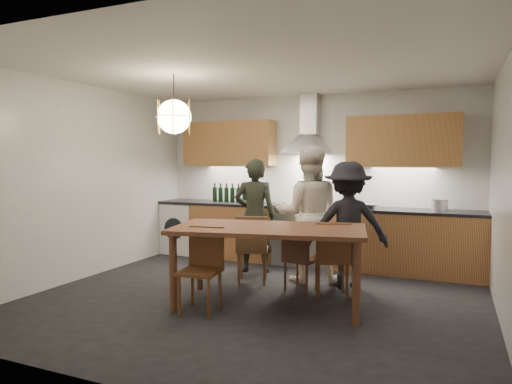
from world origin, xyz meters
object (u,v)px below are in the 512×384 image
at_px(chair_front, 203,263).
at_px(stock_pot, 439,206).
at_px(mixing_bowl, 367,206).
at_px(chair_back_left, 252,245).
at_px(person_left, 255,216).
at_px(person_right, 348,225).
at_px(dining_table, 269,236).
at_px(person_mid, 308,214).
at_px(wine_bottles, 235,193).

distance_m(chair_front, stock_pot, 3.38).
distance_m(chair_front, mixing_bowl, 2.78).
height_order(chair_back_left, person_left, person_left).
distance_m(person_right, stock_pot, 1.45).
height_order(dining_table, mixing_bowl, mixing_bowl).
distance_m(chair_front, person_right, 1.93).
height_order(chair_back_left, person_mid, person_mid).
relative_size(chair_back_left, wine_bottles, 1.06).
xyz_separation_m(chair_front, stock_pot, (2.25, 2.49, 0.47)).
xyz_separation_m(person_left, mixing_bowl, (1.45, 0.69, 0.13)).
distance_m(person_mid, wine_bottles, 1.81).
bearing_deg(chair_back_left, person_left, -89.68).
xyz_separation_m(dining_table, mixing_bowl, (0.71, 2.01, 0.17)).
bearing_deg(person_mid, person_right, 154.87).
height_order(dining_table, person_left, person_left).
bearing_deg(dining_table, mixing_bowl, 59.13).
distance_m(person_mid, stock_pot, 1.82).
relative_size(chair_back_left, stock_pot, 4.20).
xyz_separation_m(chair_front, person_mid, (0.68, 1.55, 0.38)).
bearing_deg(stock_pot, mixing_bowl, -175.73).
bearing_deg(chair_front, dining_table, 27.49).
bearing_deg(person_right, chair_front, 29.74).
distance_m(dining_table, chair_front, 0.76).
distance_m(chair_back_left, mixing_bowl, 1.83).
bearing_deg(chair_front, chair_back_left, 79.75).
height_order(person_right, mixing_bowl, person_right).
distance_m(dining_table, person_mid, 1.16).
relative_size(person_mid, wine_bottles, 2.12).
xyz_separation_m(person_left, stock_pot, (2.40, 0.76, 0.17)).
bearing_deg(chair_back_left, mixing_bowl, -153.90).
bearing_deg(person_left, stock_pot, -179.02).
relative_size(chair_front, person_mid, 0.50).
relative_size(dining_table, chair_front, 2.52).
xyz_separation_m(dining_table, wine_bottles, (-1.43, 2.10, 0.29)).
relative_size(person_right, wine_bottles, 1.88).
relative_size(person_mid, person_right, 1.13).
xyz_separation_m(dining_table, stock_pot, (1.66, 2.08, 0.21)).
bearing_deg(chair_front, wine_bottles, 101.37).
height_order(person_mid, person_right, person_mid).
relative_size(chair_front, person_right, 0.56).
distance_m(person_mid, person_right, 0.55).
xyz_separation_m(dining_table, person_right, (0.63, 1.07, 0.02)).
bearing_deg(dining_table, chair_front, -156.78).
bearing_deg(stock_pot, person_mid, -149.08).
bearing_deg(person_right, person_left, -31.14).
relative_size(person_left, person_right, 1.02).
relative_size(person_left, person_mid, 0.91).
distance_m(chair_back_left, person_mid, 0.84).
bearing_deg(chair_front, mixing_bowl, 54.62).
relative_size(person_left, mixing_bowl, 5.20).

